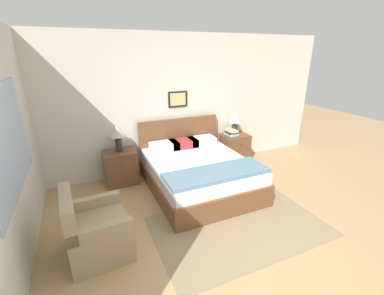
% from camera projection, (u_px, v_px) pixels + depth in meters
% --- Properties ---
extents(ground_plane, '(16.00, 16.00, 0.00)m').
position_uv_depth(ground_plane, '(246.00, 254.00, 3.05)').
color(ground_plane, tan).
extents(wall_back, '(6.99, 0.09, 2.60)m').
position_uv_depth(wall_back, '(169.00, 105.00, 4.92)').
color(wall_back, beige).
rests_on(wall_back, ground_plane).
extents(wall_left, '(0.08, 5.08, 2.60)m').
position_uv_depth(wall_left, '(11.00, 143.00, 2.85)').
color(wall_left, beige).
rests_on(wall_left, ground_plane).
extents(area_rug_main, '(2.33, 1.46, 0.01)m').
position_uv_depth(area_rug_main, '(239.00, 226.00, 3.54)').
color(area_rug_main, '#897556').
rests_on(area_rug_main, ground_plane).
extents(bed, '(1.61, 1.95, 1.05)m').
position_uv_depth(bed, '(198.00, 172.00, 4.44)').
color(bed, brown).
rests_on(bed, ground_plane).
extents(armchair, '(0.71, 0.76, 0.84)m').
position_uv_depth(armchair, '(95.00, 232.00, 2.98)').
color(armchair, '#998466').
rests_on(armchair, ground_plane).
extents(nightstand_near_window, '(0.56, 0.45, 0.61)m').
position_uv_depth(nightstand_near_window, '(121.00, 167.00, 4.62)').
color(nightstand_near_window, brown).
rests_on(nightstand_near_window, ground_plane).
extents(nightstand_by_door, '(0.56, 0.45, 0.61)m').
position_uv_depth(nightstand_by_door, '(234.00, 148.00, 5.53)').
color(nightstand_by_door, brown).
rests_on(nightstand_by_door, ground_plane).
extents(table_lamp_near_window, '(0.26, 0.26, 0.48)m').
position_uv_depth(table_lamp_near_window, '(117.00, 133.00, 4.42)').
color(table_lamp_near_window, '#2D2823').
rests_on(table_lamp_near_window, nightstand_near_window).
extents(table_lamp_by_door, '(0.26, 0.26, 0.48)m').
position_uv_depth(table_lamp_by_door, '(235.00, 119.00, 5.32)').
color(table_lamp_by_door, '#2D2823').
rests_on(table_lamp_by_door, nightstand_by_door).
extents(book_thick_bottom, '(0.24, 0.29, 0.02)m').
position_uv_depth(book_thick_bottom, '(231.00, 135.00, 5.33)').
color(book_thick_bottom, '#335693').
rests_on(book_thick_bottom, nightstand_by_door).
extents(book_hardcover_middle, '(0.22, 0.28, 0.04)m').
position_uv_depth(book_hardcover_middle, '(231.00, 134.00, 5.32)').
color(book_hardcover_middle, beige).
rests_on(book_hardcover_middle, book_thick_bottom).
extents(book_novel_upper, '(0.22, 0.21, 0.03)m').
position_uv_depth(book_novel_upper, '(231.00, 132.00, 5.31)').
color(book_novel_upper, '#232328').
rests_on(book_novel_upper, book_hardcover_middle).
extents(book_slim_near_top, '(0.18, 0.29, 0.04)m').
position_uv_depth(book_slim_near_top, '(232.00, 130.00, 5.30)').
color(book_slim_near_top, beige).
rests_on(book_slim_near_top, book_novel_upper).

